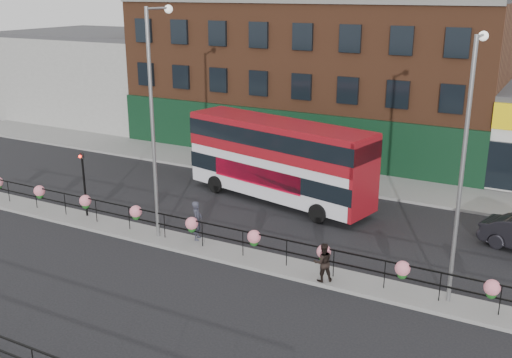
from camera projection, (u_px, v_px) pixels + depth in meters
The scene contains 12 objects.
ground at pixel (222, 254), 25.38m from camera, with size 120.00×120.00×0.00m, color black.
north_pavement at pixel (328, 177), 35.43m from camera, with size 60.00×4.00×0.15m, color gray.
median at pixel (222, 252), 25.36m from camera, with size 60.00×1.60×0.15m, color gray.
brick_building at pixel (320, 72), 42.38m from camera, with size 25.00×12.21×10.30m.
warehouse_west at pixel (104, 74), 52.02m from camera, with size 15.50×12.00×7.30m.
median_railing at pixel (222, 231), 25.07m from camera, with size 30.04×0.56×1.23m.
double_decker_bus at pixel (279, 153), 30.96m from camera, with size 10.88×4.73×4.28m.
pedestrian_a at pixel (197, 220), 26.26m from camera, with size 0.61×0.75×1.76m, color #31323F.
pedestrian_b at pixel (323, 262), 22.51m from camera, with size 0.94×0.92×1.53m, color black.
lamp_column_west at pixel (155, 105), 25.32m from camera, with size 0.36×1.75×9.95m.
lamp_column_east at pixel (465, 150), 19.83m from camera, with size 0.33×1.63×9.27m.
traffic_light_median at pixel (83, 170), 28.58m from camera, with size 0.15×0.28×3.65m.
Camera 1 is at (12.28, -19.77, 10.73)m, focal length 42.00 mm.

